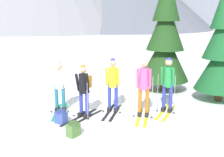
# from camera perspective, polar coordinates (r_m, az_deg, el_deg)

# --- Properties ---
(ground_plane) EXTENTS (400.00, 400.00, 0.00)m
(ground_plane) POSITION_cam_1_polar(r_m,az_deg,el_deg) (8.90, -0.78, -7.18)
(ground_plane) COLOR white
(skier_in_white) EXTENTS (0.61, 1.65, 1.62)m
(skier_in_white) POSITION_cam_1_polar(r_m,az_deg,el_deg) (9.02, -10.69, -1.15)
(skier_in_white) COLOR green
(skier_in_white) RESTS_ON ground
(skier_in_black) EXTENTS (1.31, 1.55, 1.63)m
(skier_in_black) POSITION_cam_1_polar(r_m,az_deg,el_deg) (8.38, -5.77, -2.03)
(skier_in_black) COLOR black
(skier_in_black) RESTS_ON ground
(skier_in_yellow) EXTENTS (0.82, 1.58, 1.75)m
(skier_in_yellow) POSITION_cam_1_polar(r_m,az_deg,el_deg) (8.78, 0.15, -0.85)
(skier_in_yellow) COLOR black
(skier_in_yellow) RESTS_ON ground
(skier_in_pink) EXTENTS (0.76, 1.59, 1.83)m
(skier_in_pink) POSITION_cam_1_polar(r_m,az_deg,el_deg) (8.42, 6.55, -0.99)
(skier_in_pink) COLOR yellow
(skier_in_pink) RESTS_ON ground
(skier_in_green) EXTENTS (1.11, 1.54, 1.77)m
(skier_in_green) POSITION_cam_1_polar(r_m,az_deg,el_deg) (8.96, 11.39, -0.59)
(skier_in_green) COLOR yellow
(skier_in_green) RESTS_ON ground
(pine_tree_near) EXTENTS (1.81, 1.81, 4.37)m
(pine_tree_near) POSITION_cam_1_polar(r_m,az_deg,el_deg) (10.52, 21.77, 6.24)
(pine_tree_near) COLOR #51381E
(pine_tree_near) RESTS_ON ground
(pine_tree_mid) EXTENTS (1.97, 1.97, 4.76)m
(pine_tree_mid) POSITION_cam_1_polar(r_m,az_deg,el_deg) (11.35, 10.85, 8.25)
(pine_tree_mid) COLOR #51381E
(pine_tree_mid) RESTS_ON ground
(birch_tree_tall) EXTENTS (0.84, 0.52, 3.19)m
(birch_tree_tall) POSITION_cam_1_polar(r_m,az_deg,el_deg) (12.76, 20.91, 5.65)
(birch_tree_tall) COLOR silver
(birch_tree_tall) RESTS_ON ground
(backpack_on_snow_front) EXTENTS (0.39, 0.40, 0.38)m
(backpack_on_snow_front) POSITION_cam_1_polar(r_m,az_deg,el_deg) (7.35, -7.92, -10.25)
(backpack_on_snow_front) COLOR #4C7238
(backpack_on_snow_front) RESTS_ON ground
(backpack_on_snow_beside) EXTENTS (0.40, 0.39, 0.38)m
(backpack_on_snow_beside) POSITION_cam_1_polar(r_m,az_deg,el_deg) (8.23, -10.39, -7.75)
(backpack_on_snow_beside) COLOR #384C99
(backpack_on_snow_beside) RESTS_ON ground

